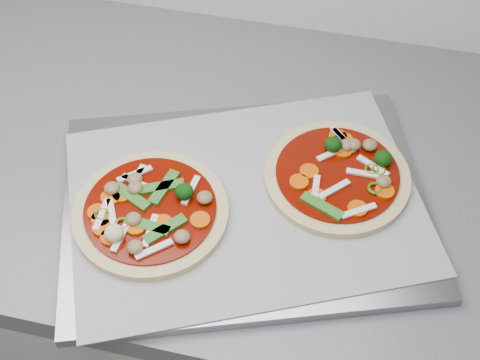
# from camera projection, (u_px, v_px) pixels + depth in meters

# --- Properties ---
(base_cabinet) EXTENTS (3.60, 0.60, 0.86)m
(base_cabinet) POSITION_uv_depth(u_px,v_px,m) (232.00, 314.00, 1.30)
(base_cabinet) COLOR #B4B4B1
(base_cabinet) RESTS_ON ground
(countertop) EXTENTS (3.60, 0.60, 0.04)m
(countertop) POSITION_uv_depth(u_px,v_px,m) (228.00, 164.00, 0.95)
(countertop) COLOR slate
(countertop) RESTS_ON base_cabinet
(baking_tray) EXTENTS (0.55, 0.48, 0.02)m
(baking_tray) POSITION_uv_depth(u_px,v_px,m) (245.00, 204.00, 0.87)
(baking_tray) COLOR gray
(baking_tray) RESTS_ON countertop
(parchment) EXTENTS (0.54, 0.48, 0.00)m
(parchment) POSITION_uv_depth(u_px,v_px,m) (245.00, 200.00, 0.86)
(parchment) COLOR gray
(parchment) RESTS_ON baking_tray
(pizza_left) EXTENTS (0.28, 0.28, 0.03)m
(pizza_left) POSITION_uv_depth(u_px,v_px,m) (149.00, 211.00, 0.84)
(pizza_left) COLOR tan
(pizza_left) RESTS_ON parchment
(pizza_right) EXTENTS (0.20, 0.20, 0.03)m
(pizza_right) POSITION_uv_depth(u_px,v_px,m) (339.00, 174.00, 0.88)
(pizza_right) COLOR tan
(pizza_right) RESTS_ON parchment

